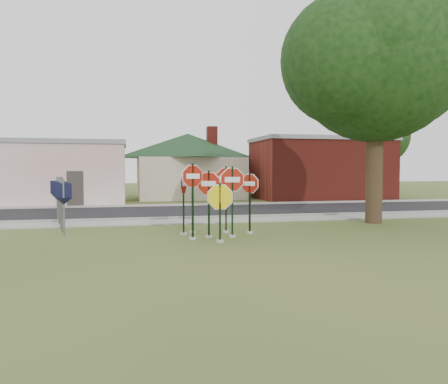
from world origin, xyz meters
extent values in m
plane|color=#384D1D|center=(0.00, 0.00, 0.00)|extent=(120.00, 120.00, 0.00)
cube|color=gray|center=(0.00, 5.50, 0.03)|extent=(60.00, 1.60, 0.06)
cube|color=black|center=(0.00, 10.00, 0.02)|extent=(60.00, 7.00, 0.04)
cube|color=gray|center=(0.00, 14.30, 0.03)|extent=(60.00, 1.60, 0.06)
cube|color=gray|center=(0.00, 6.50, 0.07)|extent=(60.00, 0.20, 0.14)
cylinder|color=#A2A097|center=(-0.17, 1.08, 0.04)|extent=(0.24, 0.24, 0.08)
cube|color=black|center=(-0.17, 1.08, 1.14)|extent=(0.08, 0.07, 2.27)
cylinder|color=white|center=(-0.17, 1.08, 1.83)|extent=(1.01, 0.47, 1.10)
cylinder|color=maroon|center=(-0.17, 1.08, 1.83)|extent=(0.94, 0.44, 1.02)
cube|color=white|center=(-0.17, 1.08, 1.83)|extent=(0.47, 0.22, 0.18)
cylinder|color=#A2A097|center=(0.00, 0.06, 0.04)|extent=(0.24, 0.24, 0.08)
cube|color=black|center=(0.00, 0.06, 0.94)|extent=(0.07, 0.06, 1.89)
cylinder|color=white|center=(0.00, 0.06, 1.44)|extent=(1.10, 0.30, 1.13)
cylinder|color=yellow|center=(0.00, 0.06, 1.44)|extent=(1.02, 0.28, 1.05)
cylinder|color=#A2A097|center=(-0.76, 0.78, 0.04)|extent=(0.24, 0.24, 0.08)
cube|color=black|center=(-0.76, 0.78, 1.25)|extent=(0.07, 0.07, 2.50)
cylinder|color=white|center=(-0.76, 0.78, 2.09)|extent=(0.99, 0.32, 1.03)
cylinder|color=maroon|center=(-0.76, 0.78, 2.09)|extent=(0.92, 0.30, 0.96)
cube|color=white|center=(-0.76, 0.78, 2.09)|extent=(0.46, 0.15, 0.16)
cylinder|color=#A2A097|center=(0.62, 0.97, 0.04)|extent=(0.24, 0.24, 0.08)
cube|color=black|center=(0.62, 0.97, 1.21)|extent=(0.07, 0.06, 2.41)
cylinder|color=white|center=(0.62, 0.97, 1.96)|extent=(1.11, 0.17, 1.12)
cylinder|color=maroon|center=(0.62, 0.97, 1.96)|extent=(1.03, 0.17, 1.04)
cube|color=white|center=(0.62, 0.97, 1.96)|extent=(0.51, 0.08, 0.18)
cylinder|color=#A2A097|center=(0.64, 2.03, 0.04)|extent=(0.24, 0.24, 0.08)
cube|color=black|center=(0.64, 2.03, 1.21)|extent=(0.07, 0.06, 2.42)
cylinder|color=white|center=(0.64, 2.03, 1.99)|extent=(1.05, 0.25, 1.07)
cylinder|color=maroon|center=(0.64, 2.03, 1.99)|extent=(0.97, 0.24, 0.99)
cube|color=white|center=(0.64, 2.03, 1.99)|extent=(0.48, 0.12, 0.17)
cylinder|color=#A2A097|center=(-0.56, 2.21, 0.04)|extent=(0.24, 0.24, 0.08)
cube|color=black|center=(-0.56, 2.21, 1.25)|extent=(0.08, 0.08, 2.50)
cylinder|color=white|center=(-0.56, 2.21, 2.07)|extent=(0.84, 0.69, 1.07)
cylinder|color=maroon|center=(-0.56, 2.21, 2.07)|extent=(0.78, 0.64, 0.99)
cube|color=white|center=(-0.56, 2.21, 2.07)|extent=(0.39, 0.32, 0.17)
cylinder|color=#A2A097|center=(1.44, 1.68, 0.04)|extent=(0.24, 0.24, 0.08)
cube|color=black|center=(1.44, 1.68, 1.10)|extent=(0.08, 0.08, 2.19)
cylinder|color=white|center=(1.44, 1.68, 1.80)|extent=(0.67, 0.73, 0.97)
cylinder|color=maroon|center=(1.44, 1.68, 1.80)|extent=(0.62, 0.68, 0.90)
cube|color=white|center=(1.44, 1.68, 1.80)|extent=(0.31, 0.34, 0.16)
cylinder|color=#A2A097|center=(-0.92, 1.89, 0.04)|extent=(0.24, 0.24, 0.08)
cube|color=black|center=(-0.92, 1.89, 1.11)|extent=(0.07, 0.07, 2.22)
cylinder|color=white|center=(-0.92, 1.89, 1.80)|extent=(0.39, 0.97, 1.03)
cylinder|color=maroon|center=(-0.92, 1.89, 1.80)|extent=(0.37, 0.90, 0.96)
cube|color=white|center=(-0.92, 1.89, 1.80)|extent=(0.18, 0.45, 0.16)
cube|color=#59595E|center=(-5.00, 2.50, 1.00)|extent=(0.05, 0.05, 2.00)
cube|color=black|center=(-5.00, 2.50, 1.55)|extent=(0.55, 0.13, 0.55)
cone|color=black|center=(-5.00, 2.50, 1.20)|extent=(0.65, 0.65, 0.25)
cube|color=#59595E|center=(-5.20, 3.50, 1.00)|extent=(0.05, 0.05, 2.00)
cube|color=black|center=(-5.20, 3.50, 1.55)|extent=(0.55, 0.09, 0.55)
cone|color=black|center=(-5.20, 3.50, 1.20)|extent=(0.62, 0.62, 0.25)
cube|color=#59595E|center=(-5.40, 4.50, 1.00)|extent=(0.05, 0.05, 2.00)
cube|color=black|center=(-5.40, 4.50, 1.55)|extent=(0.55, 0.05, 0.55)
cone|color=black|center=(-5.40, 4.50, 1.20)|extent=(0.58, 0.58, 0.25)
cube|color=#59595E|center=(-5.60, 5.50, 1.00)|extent=(0.05, 0.05, 2.00)
cube|color=black|center=(-5.60, 5.50, 1.55)|extent=(0.55, 0.05, 0.55)
cone|color=black|center=(-5.60, 5.50, 1.20)|extent=(0.58, 0.58, 0.25)
cube|color=#59595E|center=(-5.80, 6.50, 1.00)|extent=(0.05, 0.05, 2.00)
cube|color=black|center=(-5.80, 6.50, 1.55)|extent=(0.55, 0.09, 0.55)
cone|color=black|center=(-5.80, 6.50, 1.20)|extent=(0.62, 0.62, 0.25)
cube|color=silver|center=(-9.00, 18.00, 2.00)|extent=(12.00, 6.00, 4.00)
cube|color=gray|center=(-9.00, 18.00, 4.05)|extent=(12.20, 6.20, 0.30)
cube|color=#332D28|center=(-6.00, 15.02, 1.10)|extent=(1.00, 0.10, 2.20)
cube|color=beige|center=(2.00, 22.00, 1.60)|extent=(8.00, 8.00, 3.20)
pyramid|color=black|center=(2.00, 22.00, 5.20)|extent=(11.60, 11.60, 2.00)
cube|color=maroon|center=(4.00, 22.00, 5.00)|extent=(0.80, 0.80, 1.60)
cube|color=maroon|center=(12.00, 18.50, 2.25)|extent=(10.00, 6.00, 4.50)
cube|color=gray|center=(12.00, 18.50, 4.60)|extent=(10.20, 6.20, 0.30)
cube|color=white|center=(10.00, 15.55, 2.60)|extent=(2.00, 0.08, 0.90)
cylinder|color=black|center=(7.50, 3.50, 2.73)|extent=(0.70, 0.70, 5.47)
sphere|color=black|center=(7.50, 3.50, 7.03)|extent=(7.14, 7.14, 7.14)
cylinder|color=black|center=(22.00, 26.00, 2.00)|extent=(0.50, 0.50, 4.00)
sphere|color=black|center=(22.00, 26.00, 5.60)|extent=(5.60, 5.60, 5.60)
imported|color=black|center=(-6.70, 14.04, 0.96)|extent=(0.76, 0.62, 1.80)
camera|label=1|loc=(-2.86, -13.36, 2.32)|focal=35.00mm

